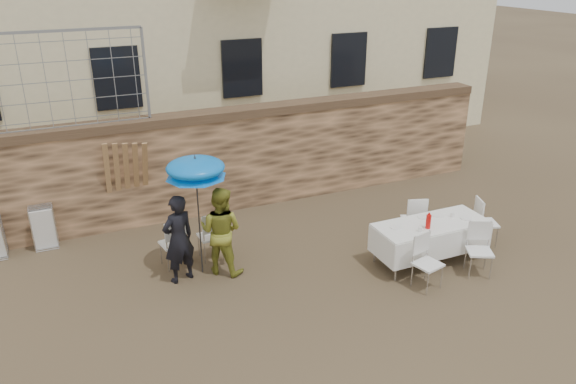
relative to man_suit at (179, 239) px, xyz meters
name	(u,v)px	position (x,y,z in m)	size (l,w,h in m)	color
ground	(322,334)	(1.56, -2.36, -0.80)	(80.00, 80.00, 0.00)	brown
stone_wall	(220,162)	(1.56, 2.64, 0.30)	(13.00, 0.50, 2.20)	#836041
chain_link_fence	(58,82)	(-1.44, 2.64, 2.30)	(3.20, 0.06, 1.80)	gray
man_suit	(179,239)	(0.00, 0.00, 0.00)	(0.58, 0.38, 1.60)	black
woman_dress	(221,231)	(0.75, 0.00, 0.00)	(0.78, 0.61, 1.61)	gold
umbrella	(196,171)	(0.40, 0.10, 1.13)	(1.03, 1.03, 2.05)	#3F3F44
couple_chair_left	(173,242)	(0.00, 0.55, -0.32)	(0.48, 0.48, 0.96)	white
couple_chair_right	(210,235)	(0.70, 0.55, -0.32)	(0.48, 0.48, 0.96)	white
banquet_table	(431,225)	(4.36, -1.17, -0.07)	(2.10, 0.85, 0.78)	white
soda_bottle	(428,222)	(4.16, -1.32, 0.10)	(0.09, 0.09, 0.26)	red
table_chair_front_left	(428,263)	(3.76, -1.92, -0.32)	(0.48, 0.48, 0.96)	white
table_chair_front_right	(480,250)	(4.86, -1.92, -0.32)	(0.48, 0.48, 0.96)	white
table_chair_back	(413,218)	(4.56, -0.37, -0.32)	(0.48, 0.48, 0.96)	white
table_chair_side	(486,222)	(5.76, -1.07, -0.32)	(0.48, 0.48, 0.96)	white
chair_stack_right	(43,224)	(-2.12, 2.30, -0.34)	(0.46, 0.40, 0.92)	white
wood_planks	(125,185)	(-0.52, 2.37, 0.20)	(0.70, 0.20, 2.00)	#A37749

